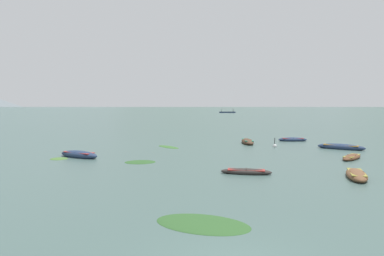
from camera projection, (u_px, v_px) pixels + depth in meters
The scene contains 16 objects.
ground_plane at pixel (162, 107), 1497.33m from camera, with size 6000.00×6000.00×0.00m, color #425B56.
mountain_2 at pixel (181, 68), 2131.08m from camera, with size 1702.51×1702.51×510.36m, color slate.
mountain_3 at pixel (316, 92), 2092.36m from camera, with size 640.43×640.43×189.76m, color slate.
rowboat_0 at pixel (341, 147), 30.88m from camera, with size 4.01×3.57×0.64m.
rowboat_1 at pixel (246, 172), 19.69m from camera, with size 3.20×1.62×0.41m.
rowboat_2 at pixel (293, 140), 37.95m from camera, with size 3.42×1.46×0.53m.
rowboat_3 at pixel (247, 142), 35.45m from camera, with size 1.60×4.07×0.65m.
rowboat_4 at pixel (352, 157), 25.18m from camera, with size 3.06×2.91×0.44m.
rowboat_5 at pixel (79, 155), 26.04m from camera, with size 3.86×3.21×0.66m.
rowboat_6 at pixel (357, 175), 18.58m from camera, with size 2.33×3.42×0.55m.
ferry_0 at pixel (227, 112), 186.75m from camera, with size 9.16×3.24×2.54m.
mooring_buoy at pixel (275, 146), 32.43m from camera, with size 0.42×0.42×1.05m.
weed_patch_0 at pixel (59, 159), 25.22m from camera, with size 1.32×1.39×0.14m, color #477033.
weed_patch_2 at pixel (202, 224), 11.34m from camera, with size 3.44×1.95×0.14m, color #2D5628.
weed_patch_3 at pixel (168, 147), 32.41m from camera, with size 3.27×1.14×0.14m, color #38662D.
weed_patch_4 at pixel (140, 162), 23.75m from camera, with size 1.74×2.28×0.14m, color #2D5628.
Camera 1 is at (-1.78, -7.29, 4.15)m, focal length 30.23 mm.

